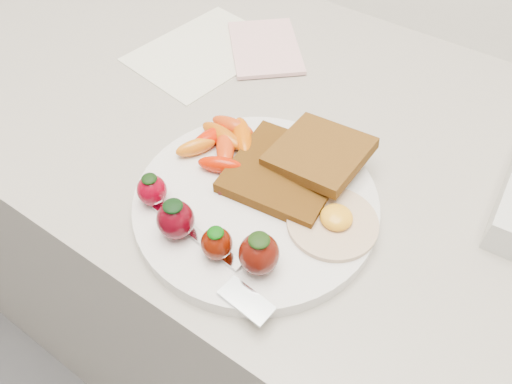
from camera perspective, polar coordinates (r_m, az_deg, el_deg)
The scene contains 11 objects.
counter at distance 1.00m, azimuth 5.95°, elevation -13.28°, with size 2.00×0.60×0.90m, color gray.
plate at distance 0.55m, azimuth 0.00°, elevation -1.28°, with size 0.27×0.27×0.02m, color silver.
toast_lower at distance 0.56m, azimuth 3.32°, elevation 2.32°, with size 0.12×0.12×0.01m, color black.
toast_upper at distance 0.57m, azimuth 7.27°, elevation 4.47°, with size 0.10×0.10×0.01m, color #372103.
fried_egg at distance 0.53m, azimuth 8.86°, elevation -3.32°, with size 0.10×0.10×0.02m.
bacon_strips at distance 0.55m, azimuth 1.59°, elevation 0.48°, with size 0.11×0.08×0.01m.
baby_carrots at distance 0.60m, azimuth -3.82°, elevation 5.82°, with size 0.09×0.10×0.02m.
strawberries at distance 0.50m, azimuth -5.86°, elevation -4.18°, with size 0.18×0.05×0.05m.
fork at distance 0.50m, azimuth -4.52°, elevation -7.95°, with size 0.18×0.06×0.00m.
paper_sheet at distance 0.79m, azimuth -5.96°, elevation 15.71°, with size 0.16×0.21×0.00m, color silver.
notepad at distance 0.79m, azimuth 1.04°, elevation 16.22°, with size 0.10×0.15×0.01m, color beige.
Camera 1 is at (0.18, 1.27, 1.34)m, focal length 35.00 mm.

